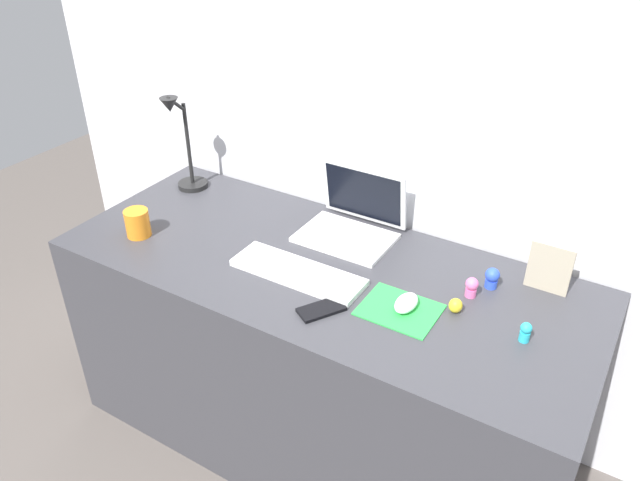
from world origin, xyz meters
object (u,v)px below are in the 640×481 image
object	(u,v)px
laptop	(354,218)
cell_phone	(321,309)
coffee_mug	(137,223)
keyboard	(298,273)
toy_figurine_blue	(492,277)
desk_lamp	(183,146)
picture_frame	(550,268)
mouse	(406,303)
toy_figurine_pink	(472,287)
toy_figurine_cyan	(525,332)
toy_figurine_yellow	(456,305)

from	to	relation	value
laptop	cell_phone	xyz separation A→B (m)	(0.13, -0.41, -0.05)
coffee_mug	laptop	bearing A→B (deg)	32.69
laptop	keyboard	world-z (taller)	laptop
laptop	coffee_mug	world-z (taller)	laptop
keyboard	toy_figurine_blue	bearing A→B (deg)	25.28
cell_phone	desk_lamp	bearing A→B (deg)	-173.19
laptop	picture_frame	distance (m)	0.62
mouse	coffee_mug	world-z (taller)	coffee_mug
picture_frame	toy_figurine_blue	size ratio (longest dim) A/B	2.36
toy_figurine_pink	toy_figurine_blue	size ratio (longest dim) A/B	0.95
laptop	cell_phone	bearing A→B (deg)	-73.03
picture_frame	toy_figurine_cyan	world-z (taller)	picture_frame
desk_lamp	toy_figurine_blue	world-z (taller)	desk_lamp
desk_lamp	toy_figurine_yellow	world-z (taller)	desk_lamp
keyboard	toy_figurine_cyan	world-z (taller)	toy_figurine_cyan
laptop	picture_frame	size ratio (longest dim) A/B	2.00
laptop	toy_figurine_pink	bearing A→B (deg)	-16.53
toy_figurine_pink	toy_figurine_cyan	distance (m)	0.21
cell_phone	toy_figurine_blue	world-z (taller)	toy_figurine_blue
coffee_mug	toy_figurine_blue	world-z (taller)	coffee_mug
cell_phone	toy_figurine_cyan	distance (m)	0.54
laptop	coffee_mug	distance (m)	0.70
picture_frame	cell_phone	bearing A→B (deg)	-140.02
mouse	toy_figurine_yellow	size ratio (longest dim) A/B	2.29
desk_lamp	coffee_mug	distance (m)	0.36
toy_figurine_blue	keyboard	bearing A→B (deg)	-154.72
coffee_mug	toy_figurine_yellow	size ratio (longest dim) A/B	2.18
picture_frame	toy_figurine_cyan	distance (m)	0.26
keyboard	cell_phone	bearing A→B (deg)	-36.38
toy_figurine_cyan	desk_lamp	bearing A→B (deg)	171.45
cell_phone	mouse	bearing A→B (deg)	64.36
toy_figurine_pink	toy_figurine_yellow	distance (m)	0.09
coffee_mug	toy_figurine_yellow	world-z (taller)	coffee_mug
desk_lamp	toy_figurine_blue	distance (m)	1.17
desk_lamp	keyboard	bearing A→B (deg)	-21.22
desk_lamp	picture_frame	bearing A→B (deg)	2.45
mouse	toy_figurine_yellow	distance (m)	0.13
laptop	toy_figurine_yellow	xyz separation A→B (m)	(0.44, -0.22, -0.03)
picture_frame	toy_figurine_blue	distance (m)	0.16
toy_figurine_cyan	coffee_mug	bearing A→B (deg)	-173.76
keyboard	picture_frame	distance (m)	0.72
cell_phone	toy_figurine_blue	size ratio (longest dim) A/B	2.01
laptop	toy_figurine_cyan	world-z (taller)	laptop
cell_phone	desk_lamp	size ratio (longest dim) A/B	0.35
toy_figurine_pink	toy_figurine_blue	distance (m)	0.08
mouse	toy_figurine_cyan	distance (m)	0.32
keyboard	mouse	size ratio (longest dim) A/B	4.27
coffee_mug	keyboard	bearing A→B (deg)	7.73
cell_phone	coffee_mug	distance (m)	0.72
toy_figurine_blue	toy_figurine_cyan	bearing A→B (deg)	-51.17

